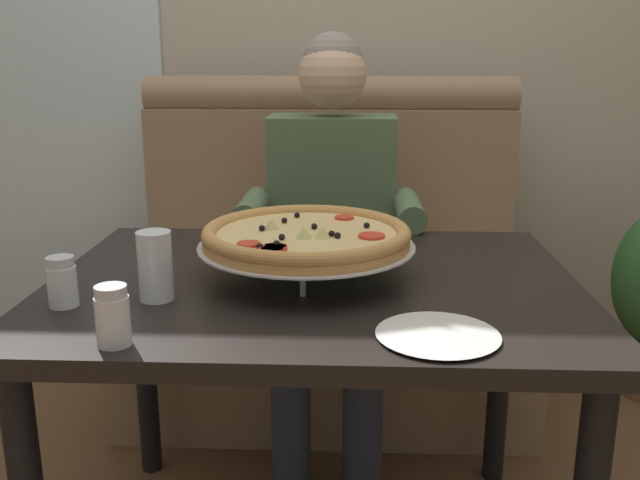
% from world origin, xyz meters
% --- Properties ---
extents(back_wall_with_window, '(6.00, 0.12, 2.80)m').
position_xyz_m(back_wall_with_window, '(0.00, 1.48, 1.40)').
color(back_wall_with_window, '#BCB29E').
rests_on(back_wall_with_window, ground_plane).
extents(window_panel, '(1.10, 0.02, 2.80)m').
position_xyz_m(window_panel, '(-1.24, 1.40, 1.40)').
color(window_panel, white).
rests_on(window_panel, ground_plane).
extents(booth_bench, '(1.37, 0.78, 1.13)m').
position_xyz_m(booth_bench, '(0.00, 0.91, 0.40)').
color(booth_bench, '#937556').
rests_on(booth_bench, ground_plane).
extents(dining_table, '(1.16, 0.88, 0.73)m').
position_xyz_m(dining_table, '(0.00, 0.00, 0.64)').
color(dining_table, black).
rests_on(dining_table, ground_plane).
extents(diner_main, '(0.54, 0.64, 1.27)m').
position_xyz_m(diner_main, '(0.02, 0.64, 0.71)').
color(diner_main, '#2D3342').
rests_on(diner_main, ground_plane).
extents(pizza, '(0.48, 0.48, 0.13)m').
position_xyz_m(pizza, '(-0.02, 0.01, 0.82)').
color(pizza, silver).
rests_on(pizza, dining_table).
extents(shaker_oregano, '(0.06, 0.06, 0.10)m').
position_xyz_m(shaker_oregano, '(-0.48, -0.19, 0.77)').
color(shaker_oregano, white).
rests_on(shaker_oregano, dining_table).
extents(shaker_parmesan, '(0.06, 0.06, 0.11)m').
position_xyz_m(shaker_parmesan, '(-0.32, -0.37, 0.77)').
color(shaker_parmesan, white).
rests_on(shaker_parmesan, dining_table).
extents(plate_near_left, '(0.22, 0.22, 0.02)m').
position_xyz_m(plate_near_left, '(0.24, -0.32, 0.74)').
color(plate_near_left, white).
rests_on(plate_near_left, dining_table).
extents(drinking_glass, '(0.07, 0.07, 0.14)m').
position_xyz_m(drinking_glass, '(-0.31, -0.14, 0.79)').
color(drinking_glass, silver).
rests_on(drinking_glass, dining_table).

